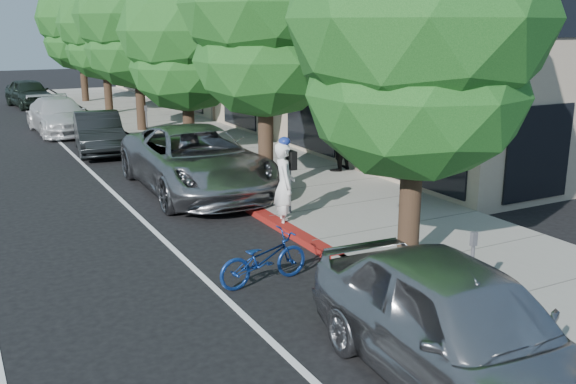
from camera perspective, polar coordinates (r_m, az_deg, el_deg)
ground at (r=13.45m, az=2.15°, el=-4.92°), size 120.00×120.00×0.00m
sidewalk at (r=21.30m, az=-3.33°, el=2.65°), size 4.60×56.00×0.15m
curb at (r=20.47m, az=-9.19°, el=1.98°), size 0.30×56.00×0.15m
curb_red_segment at (r=14.25m, az=0.13°, el=-3.45°), size 0.32×4.00×0.15m
storefront_building at (r=33.08m, az=0.87°, el=12.94°), size 10.00×36.00×7.00m
street_tree_0 at (r=11.54m, az=11.56°, el=14.31°), size 4.65×4.65×7.34m
street_tree_1 at (r=16.62m, az=-2.11°, el=15.92°), size 4.34×4.34×7.74m
street_tree_2 at (r=22.17m, az=-9.12°, el=13.72°), size 4.48×4.48×6.90m
street_tree_3 at (r=27.90m, az=-13.38°, el=14.87°), size 5.06×5.06×7.84m
street_tree_4 at (r=33.73m, az=-16.09°, el=14.03°), size 4.52×4.52×7.24m
street_tree_5 at (r=39.61m, az=-18.06°, el=14.35°), size 4.89×4.89×7.75m
cyclist at (r=14.49m, az=-0.32°, el=0.62°), size 0.66×0.83×1.97m
bicycle at (r=11.49m, az=-2.19°, el=-5.94°), size 1.82×0.78×0.93m
silver_suv at (r=17.83m, az=-8.17°, el=2.83°), size 3.14×6.51×1.79m
dark_sedan at (r=24.22m, az=-16.50°, el=5.09°), size 2.06×4.54×1.45m
white_pickup at (r=29.14m, az=-19.69°, el=6.41°), size 2.29×5.20×1.48m
dark_suv_far at (r=39.03m, az=-22.02°, el=8.16°), size 2.47×4.81×1.57m
near_car_a at (r=8.44m, az=14.97°, el=-11.57°), size 2.34×5.11×1.70m
pedestrian at (r=19.64m, az=4.39°, el=4.69°), size 1.14×1.03×1.93m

